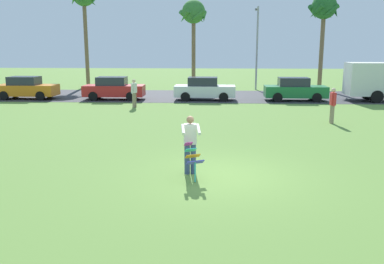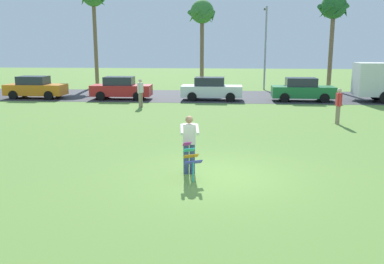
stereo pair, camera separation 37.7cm
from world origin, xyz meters
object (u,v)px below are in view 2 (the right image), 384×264
parked_car_green (302,90)px  palm_tree_left_near (93,0)px  person_kite_flyer (189,142)px  parked_car_orange (35,88)px  streetlight_pole (265,43)px  kite_held (191,157)px  parked_car_red (121,88)px  person_walker_near (338,105)px  person_walker_far (140,92)px  parked_car_white (211,89)px  palm_tree_centre_far (334,10)px  palm_tree_right_near (202,15)px

parked_car_green → palm_tree_left_near: palm_tree_left_near is taller
person_kite_flyer → parked_car_orange: person_kite_flyer is taller
parked_car_green → streetlight_pole: size_ratio=0.60×
kite_held → palm_tree_left_near: (-11.57, 28.28, 7.27)m
parked_car_red → palm_tree_left_near: size_ratio=0.45×
parked_car_orange → palm_tree_left_near: size_ratio=0.45×
person_walker_near → person_walker_far: size_ratio=1.00×
person_kite_flyer → kite_held: person_kite_flyer is taller
streetlight_pole → parked_car_orange: bearing=-155.8°
palm_tree_left_near → person_walker_far: 17.50m
person_kite_flyer → parked_car_orange: (-12.69, 17.08, -0.18)m
parked_car_white → palm_tree_left_near: palm_tree_left_near is taller
palm_tree_left_near → palm_tree_centre_far: palm_tree_left_near is taller
person_kite_flyer → parked_car_red: 18.23m
streetlight_pole → person_walker_near: streetlight_pole is taller
parked_car_orange → palm_tree_centre_far: 24.72m
person_walker_near → palm_tree_left_near: bearing=133.0°
parked_car_green → palm_tree_centre_far: palm_tree_centre_far is taller
parked_car_green → person_walker_near: 8.57m
palm_tree_right_near → person_walker_near: (7.67, -18.40, -5.52)m
person_kite_flyer → kite_held: bearing=-80.2°
kite_held → palm_tree_right_near: palm_tree_right_near is taller
parked_car_red → palm_tree_left_near: palm_tree_left_near is taller
kite_held → person_walker_near: bearing=55.2°
person_walker_far → palm_tree_right_near: bearing=77.5°
palm_tree_left_near → palm_tree_right_near: size_ratio=1.21×
parked_car_green → palm_tree_centre_far: 10.63m
streetlight_pole → person_walker_near: bearing=-82.6°
palm_tree_left_near → streetlight_pole: bearing=-10.6°
person_kite_flyer → palm_tree_centre_far: palm_tree_centre_far is taller
parked_car_green → person_walker_near: (0.18, -8.57, 0.16)m
person_walker_far → parked_car_green: bearing=19.4°
parked_car_red → palm_tree_left_near: 13.78m
palm_tree_left_near → parked_car_white: bearing=-42.7°
parked_car_white → palm_tree_left_near: bearing=137.3°
palm_tree_left_near → streetlight_pole: (15.80, -2.94, -3.96)m
palm_tree_left_near → person_walker_far: bearing=-63.1°
parked_car_red → palm_tree_centre_far: bearing=26.3°
parked_car_green → palm_tree_centre_far: (3.67, 8.05, 5.90)m
parked_car_red → parked_car_green: 12.65m
palm_tree_left_near → parked_car_green: bearing=-30.9°
kite_held → palm_tree_centre_far: size_ratio=0.13×
palm_tree_centre_far → person_walker_far: bearing=-140.3°
palm_tree_right_near → person_walker_far: (-2.99, -13.52, -5.52)m
kite_held → person_kite_flyer: bearing=99.8°
parked_car_green → streetlight_pole: (-1.93, 7.66, 3.22)m
parked_car_white → parked_car_green: 6.24m
parked_car_green → palm_tree_right_near: size_ratio=0.54×
palm_tree_right_near → streetlight_pole: (5.56, -2.17, -2.46)m
parked_car_green → parked_car_red: bearing=-180.0°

